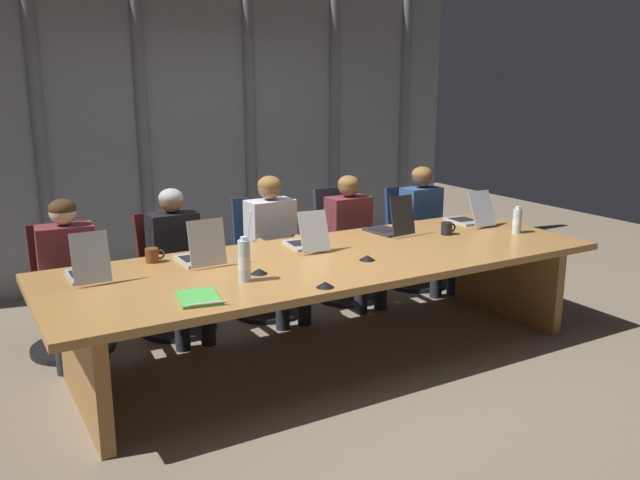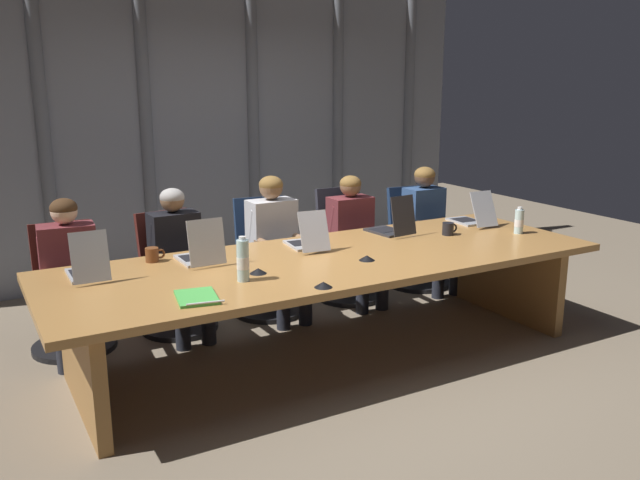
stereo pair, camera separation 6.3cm
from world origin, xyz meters
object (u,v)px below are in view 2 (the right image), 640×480
at_px(person_right_end, 429,221).
at_px(conference_mic_left_side, 323,285).
at_px(person_left_mid, 179,255).
at_px(office_chair_right_mid, 347,257).
at_px(laptop_right_end, 472,217).
at_px(person_center, 277,238).
at_px(water_bottle_primary, 519,222).
at_px(office_chair_left_mid, 175,286).
at_px(coffee_mug_near, 153,255).
at_px(laptop_right_mid, 392,226).
at_px(office_chair_left_end, 70,302).
at_px(office_chair_center, 266,270).
at_px(coffee_mug_far, 448,229).
at_px(person_left_end, 70,269).
at_px(laptop_center, 307,240).
at_px(laptop_left_end, 88,269).
at_px(water_bottle_secondary, 243,261).
at_px(conference_mic_middle, 367,258).
at_px(person_right_mid, 355,232).
at_px(conference_mic_right_side, 258,271).
at_px(spiral_notepad, 197,297).
at_px(laptop_left_mid, 201,254).
at_px(office_chair_right_end, 417,248).

bearing_deg(person_right_end, conference_mic_left_side, -52.97).
bearing_deg(person_left_mid, office_chair_right_mid, 93.99).
bearing_deg(laptop_right_end, person_center, 73.44).
bearing_deg(water_bottle_primary, office_chair_left_mid, 154.23).
bearing_deg(coffee_mug_near, person_left_mid, 53.72).
height_order(laptop_right_mid, coffee_mug_near, laptop_right_mid).
xyz_separation_m(office_chair_left_end, office_chair_left_mid, (0.79, 0.00, 0.00)).
bearing_deg(office_chair_center, coffee_mug_far, 57.33).
relative_size(office_chair_center, person_left_end, 0.85).
xyz_separation_m(laptop_center, coffee_mug_near, (-1.08, 0.18, -0.01)).
xyz_separation_m(laptop_left_end, office_chair_left_end, (-0.02, 0.76, -0.45)).
bearing_deg(water_bottle_secondary, coffee_mug_near, 117.25).
relative_size(conference_mic_left_side, conference_mic_middle, 1.00).
relative_size(laptop_center, person_right_mid, 0.39).
xyz_separation_m(person_right_mid, coffee_mug_near, (-1.89, -0.42, 0.15)).
xyz_separation_m(office_chair_center, coffee_mug_near, (-1.11, -0.59, 0.42)).
height_order(laptop_right_end, office_chair_left_end, laptop_right_end).
bearing_deg(person_right_end, laptop_center, -69.29).
bearing_deg(coffee_mug_near, conference_mic_right_side, -50.13).
distance_m(office_chair_left_mid, office_chair_center, 0.79).
bearing_deg(water_bottle_secondary, person_left_end, 126.56).
relative_size(laptop_center, coffee_mug_near, 3.25).
xyz_separation_m(laptop_right_mid, office_chair_left_end, (-2.36, 0.71, -0.45)).
xyz_separation_m(laptop_center, conference_mic_left_side, (-0.36, -0.87, -0.04)).
relative_size(person_left_mid, coffee_mug_far, 8.28).
height_order(laptop_center, laptop_right_mid, laptop_right_mid).
bearing_deg(laptop_left_end, person_center, -67.96).
bearing_deg(conference_mic_left_side, office_chair_center, 76.99).
relative_size(laptop_center, spiral_notepad, 1.30).
height_order(person_right_mid, water_bottle_primary, person_right_mid).
bearing_deg(office_chair_right_mid, water_bottle_secondary, -46.85).
bearing_deg(office_chair_left_end, office_chair_right_mid, 90.52).
height_order(laptop_center, conference_mic_right_side, laptop_center).
distance_m(person_center, conference_mic_middle, 1.13).
bearing_deg(person_center, person_right_mid, 87.85).
distance_m(laptop_left_mid, conference_mic_middle, 1.12).
relative_size(person_left_end, conference_mic_left_side, 10.23).
distance_m(laptop_right_mid, spiral_notepad, 2.03).
height_order(office_chair_right_end, person_right_end, person_right_end).
distance_m(laptop_left_end, laptop_right_mid, 2.34).
xyz_separation_m(person_center, conference_mic_middle, (0.15, -1.11, 0.08)).
relative_size(laptop_right_end, office_chair_left_end, 0.51).
relative_size(office_chair_center, coffee_mug_near, 7.08).
height_order(laptop_left_mid, coffee_mug_near, laptop_left_mid).
bearing_deg(laptop_left_mid, office_chair_left_end, 44.14).
xyz_separation_m(office_chair_left_mid, person_center, (0.82, -0.15, 0.32)).
height_order(office_chair_right_end, person_right_mid, person_right_mid).
relative_size(laptop_right_mid, person_right_mid, 0.37).
xyz_separation_m(office_chair_right_mid, spiral_notepad, (-1.90, -1.48, 0.38)).
bearing_deg(coffee_mug_near, spiral_notepad, -89.80).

